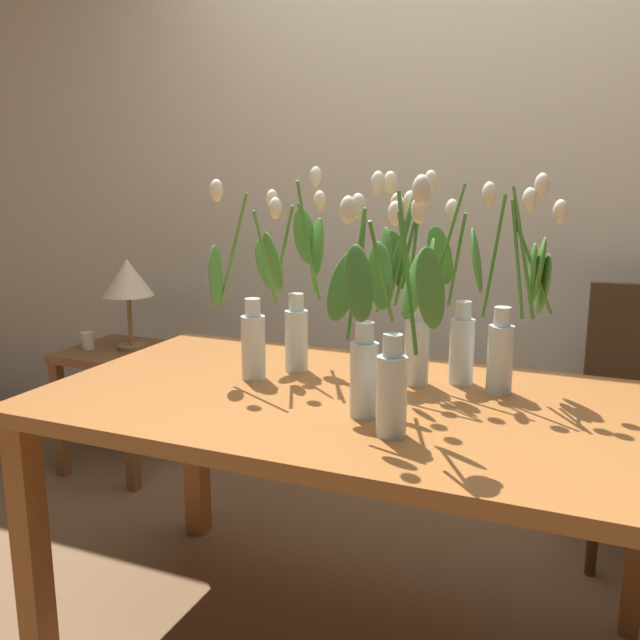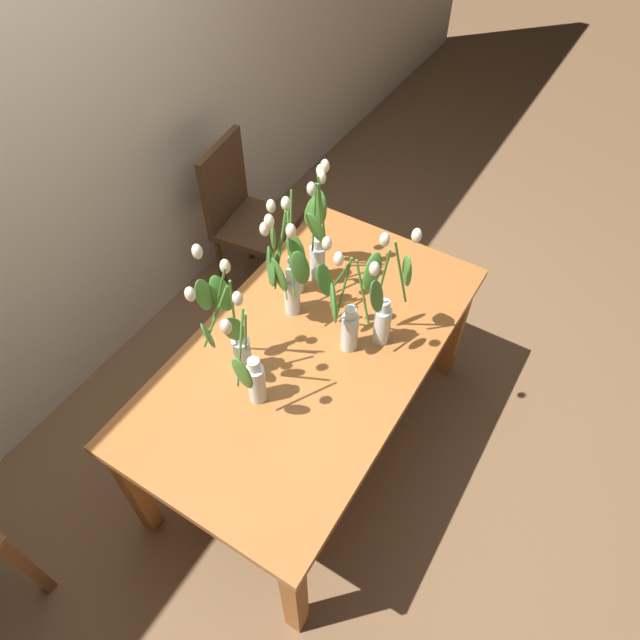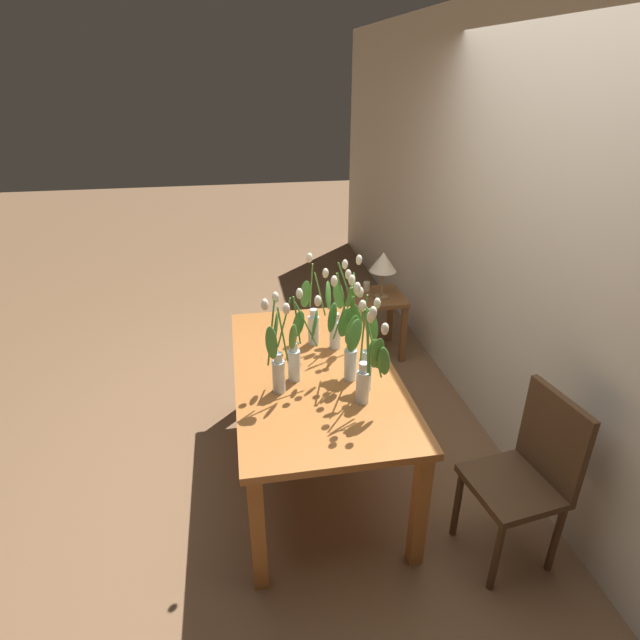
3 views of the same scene
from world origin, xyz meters
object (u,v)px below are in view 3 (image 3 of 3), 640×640
dining_table (315,383)px  tulip_vase_0 (341,314)px  tulip_vase_6 (295,346)px  tulip_vase_3 (367,365)px  tulip_vase_2 (315,316)px  tulip_vase_4 (279,362)px  pillar_candle (367,286)px  table_lamp (383,263)px  tulip_vase_5 (364,356)px  dining_chair (529,470)px  tulip_vase_1 (349,338)px  side_table (376,308)px

dining_table → tulip_vase_0: (-0.24, 0.20, 0.31)m
tulip_vase_6 → tulip_vase_3: bearing=47.2°
tulip_vase_2 → tulip_vase_6: (0.39, -0.17, 0.03)m
tulip_vase_4 → pillar_candle: bearing=151.6°
table_lamp → pillar_candle: bearing=-155.4°
tulip_vase_0 → tulip_vase_5: 0.46m
dining_table → dining_chair: size_ratio=1.72×
tulip_vase_2 → tulip_vase_4: (0.52, -0.27, 0.01)m
tulip_vase_1 → tulip_vase_6: tulip_vase_1 is taller
tulip_vase_2 → side_table: (-1.06, 0.71, -0.49)m
tulip_vase_4 → side_table: bearing=148.1°
tulip_vase_1 → tulip_vase_4: size_ratio=1.01×
tulip_vase_3 → dining_table: bearing=-151.8°
tulip_vase_0 → tulip_vase_6: bearing=-44.7°
tulip_vase_1 → side_table: (-1.46, 0.59, -0.54)m
pillar_candle → tulip_vase_6: bearing=-27.5°
tulip_vase_0 → tulip_vase_1: size_ratio=1.02×
tulip_vase_0 → dining_chair: size_ratio=0.63×
tulip_vase_4 → side_table: (-1.57, 0.98, -0.50)m
tulip_vase_3 → table_lamp: tulip_vase_3 is taller
pillar_candle → dining_table: bearing=-25.2°
tulip_vase_4 → side_table: 1.92m
dining_table → tulip_vase_4: (0.20, -0.21, 0.28)m
tulip_vase_5 → tulip_vase_3: bearing=-9.8°
dining_table → tulip_vase_0: size_ratio=2.72×
tulip_vase_4 → table_lamp: 1.82m
tulip_vase_3 → tulip_vase_5: 0.16m
tulip_vase_0 → table_lamp: 1.23m
side_table → dining_table: bearing=-29.1°
dining_table → table_lamp: 1.55m
tulip_vase_4 → tulip_vase_3: bearing=67.4°
tulip_vase_0 → table_lamp: tulip_vase_0 is taller
tulip_vase_3 → side_table: 1.91m
tulip_vase_6 → side_table: 1.77m
tulip_vase_3 → tulip_vase_4: tulip_vase_3 is taller
tulip_vase_0 → tulip_vase_2: (-0.08, -0.15, -0.04)m
tulip_vase_0 → tulip_vase_1: (0.33, -0.03, 0.01)m
side_table → pillar_candle: 0.21m
table_lamp → tulip_vase_0: bearing=-28.4°
tulip_vase_6 → table_lamp: bearing=147.3°
tulip_vase_6 → table_lamp: size_ratio=1.32×
tulip_vase_4 → pillar_candle: (-1.70, 0.92, -0.34)m
tulip_vase_1 → table_lamp: size_ratio=1.44×
dining_table → table_lamp: table_lamp is taller
tulip_vase_5 → dining_chair: (0.53, 0.70, -0.40)m
tulip_vase_2 → tulip_vase_3: bearing=12.1°
tulip_vase_4 → side_table: size_ratio=1.03×
dining_table → tulip_vase_4: size_ratio=2.82×
tulip_vase_5 → tulip_vase_6: size_ratio=1.10×
tulip_vase_1 → pillar_candle: (-1.59, 0.53, -0.39)m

